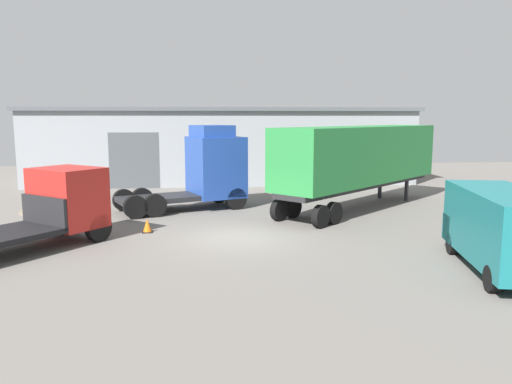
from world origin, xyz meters
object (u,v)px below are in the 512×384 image
Objects in this scene: gravel_pile at (53,194)px; container_trailer_green at (360,157)px; tractor_unit_blue at (207,169)px; delivery_van_teal at (500,227)px; flatbed_truck_red at (33,213)px; traffic_cone at (147,226)px.

container_trailer_green is at bearing -2.39° from gravel_pile.
tractor_unit_blue is at bearing 2.15° from gravel_pile.
gravel_pile is at bearing 67.19° from delivery_van_teal.
flatbed_truck_red reaches higher than gravel_pile.
traffic_cone is (5.16, -5.06, -0.61)m from gravel_pile.
traffic_cone is (3.61, 2.19, -1.04)m from flatbed_truck_red.
traffic_cone is at bearing 160.50° from container_trailer_green.
delivery_van_teal is 10.39× the size of traffic_cone.
delivery_van_teal is 1.79× the size of gravel_pile.
tractor_unit_blue is 12.14× the size of traffic_cone.
gravel_pile is at bearing 134.14° from container_trailer_green.
tractor_unit_blue reaches higher than traffic_cone.
container_trailer_green reaches higher than delivery_van_teal.
traffic_cone is (-9.96, -4.43, -2.36)m from container_trailer_green.
traffic_cone is at bearing -44.42° from gravel_pile.
traffic_cone is at bearing 73.09° from delivery_van_teal.
gravel_pile is (-16.32, 11.03, -0.46)m from delivery_van_teal.
tractor_unit_blue is 0.65× the size of container_trailer_green.
container_trailer_green is at bearing 23.97° from traffic_cone.
flatbed_truck_red is 15.24m from delivery_van_teal.
delivery_van_teal reaches higher than traffic_cone.
delivery_van_teal is at bearing -74.98° from tractor_unit_blue.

